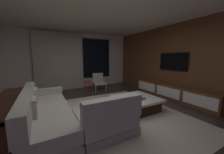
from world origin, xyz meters
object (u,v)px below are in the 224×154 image
object	(u,v)px
sectional_couch	(61,115)
accent_chair_near_window	(99,81)
media_console	(173,92)
book_stack_on_coffee_table	(140,98)
coffee_table	(136,103)
console_table_behind_couch	(7,117)
side_stool	(87,83)
mounted_tv	(173,62)

from	to	relation	value
sectional_couch	accent_chair_near_window	bearing A→B (deg)	52.85
media_console	book_stack_on_coffee_table	bearing A→B (deg)	-171.68
coffee_table	console_table_behind_couch	world-z (taller)	console_table_behind_couch
side_stool	accent_chair_near_window	bearing A→B (deg)	-2.86
console_table_behind_couch	media_console	bearing A→B (deg)	-0.24
side_stool	media_console	xyz separation A→B (m)	(2.37, -2.51, -0.12)
sectional_couch	side_stool	xyz separation A→B (m)	(1.41, 2.62, 0.08)
mounted_tv	console_table_behind_couch	bearing A→B (deg)	-177.90
coffee_table	book_stack_on_coffee_table	size ratio (longest dim) A/B	4.48
sectional_couch	accent_chair_near_window	xyz separation A→B (m)	(1.96, 2.59, 0.14)
media_console	side_stool	bearing A→B (deg)	133.37
media_console	sectional_couch	bearing A→B (deg)	-178.31
mounted_tv	book_stack_on_coffee_table	bearing A→B (deg)	-166.80
accent_chair_near_window	console_table_behind_couch	distance (m)	3.79
mounted_tv	side_stool	bearing A→B (deg)	137.83
sectional_couch	coffee_table	distance (m)	2.03
accent_chair_near_window	coffee_table	bearing A→B (deg)	-88.51
sectional_couch	media_console	size ratio (longest dim) A/B	0.81
coffee_table	media_console	bearing A→B (deg)	2.68
coffee_table	console_table_behind_couch	bearing A→B (deg)	178.03
sectional_couch	side_stool	distance (m)	2.98
coffee_table	mounted_tv	world-z (taller)	mounted_tv
sectional_couch	book_stack_on_coffee_table	xyz separation A→B (m)	(2.01, -0.15, 0.11)
side_stool	mounted_tv	xyz separation A→B (m)	(2.55, -2.31, 0.98)
accent_chair_near_window	mounted_tv	xyz separation A→B (m)	(1.99, -2.28, 0.92)
mounted_tv	coffee_table	bearing A→B (deg)	-171.73
media_console	coffee_table	bearing A→B (deg)	-177.32
coffee_table	mounted_tv	xyz separation A→B (m)	(1.93, 0.28, 1.16)
sectional_couch	book_stack_on_coffee_table	size ratio (longest dim) A/B	9.66
sectional_couch	mounted_tv	world-z (taller)	mounted_tv
accent_chair_near_window	sectional_couch	bearing A→B (deg)	-127.15
book_stack_on_coffee_table	accent_chair_near_window	world-z (taller)	accent_chair_near_window
console_table_behind_couch	accent_chair_near_window	bearing A→B (deg)	40.54
sectional_couch	mounted_tv	xyz separation A→B (m)	(3.96, 0.31, 1.06)
mounted_tv	console_table_behind_couch	size ratio (longest dim) A/B	0.53
side_stool	media_console	world-z (taller)	media_console
sectional_couch	side_stool	world-z (taller)	sectional_couch
accent_chair_near_window	side_stool	size ratio (longest dim) A/B	1.70
mounted_tv	console_table_behind_couch	world-z (taller)	mounted_tv
accent_chair_near_window	mounted_tv	size ratio (longest dim) A/B	0.69
book_stack_on_coffee_table	console_table_behind_couch	xyz separation A→B (m)	(-2.92, 0.28, 0.01)
coffee_table	accent_chair_near_window	size ratio (longest dim) A/B	1.49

